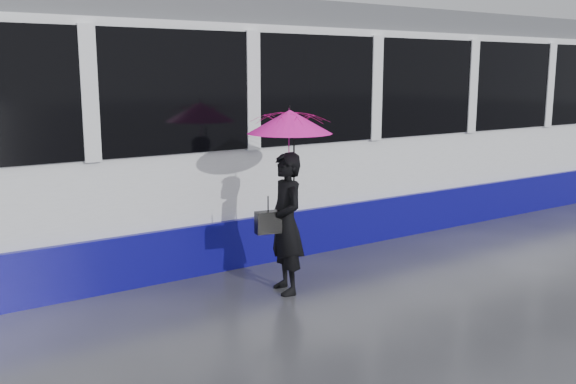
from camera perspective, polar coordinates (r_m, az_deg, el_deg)
ground at (r=6.95m, az=-1.99°, el=-9.84°), size 90.00×90.00×0.00m
rails at (r=9.06m, az=-10.45°, el=-5.04°), size 34.00×1.51×0.02m
tram at (r=9.27m, az=-4.37°, el=5.70°), size 26.00×2.56×3.35m
woman at (r=7.07m, az=-0.18°, el=-2.81°), size 0.48×0.64×1.57m
umbrella at (r=6.94m, az=0.16°, el=4.79°), size 1.09×1.09×1.06m
handbag at (r=6.96m, az=-1.78°, el=-2.70°), size 0.30×0.18×0.42m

